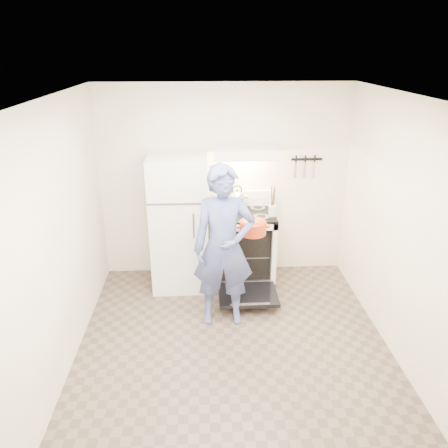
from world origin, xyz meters
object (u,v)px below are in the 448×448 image
Objects in this scene: refrigerator at (180,222)px; person at (224,247)px; stove_body at (244,248)px; dutch_oven at (253,228)px; tea_kettle at (237,197)px.

person is (0.50, -0.87, 0.05)m from refrigerator.
refrigerator is 0.90m from stove_body.
dutch_oven is at bearing -86.72° from stove_body.
refrigerator is 5.73× the size of tea_kettle.
person is (-0.23, -1.10, -0.20)m from tea_kettle.
tea_kettle is 0.81× the size of dutch_oven.
refrigerator is at bearing -162.50° from tea_kettle.
tea_kettle is at bearing 97.74° from dutch_oven.
refrigerator is 0.81m from tea_kettle.
stove_body is 0.82m from dutch_oven.
refrigerator is at bearing -178.23° from stove_body.
refrigerator reaches higher than stove_body.
stove_body is 1.04m from person.
tea_kettle is 0.16× the size of person.
person is at bearing -141.14° from dutch_oven.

